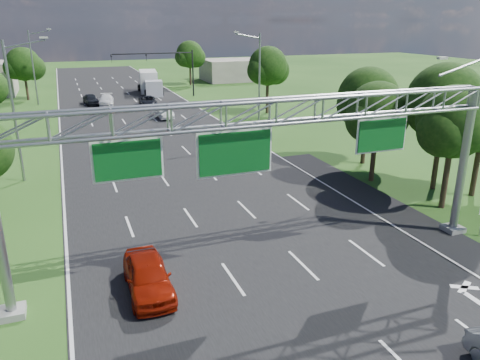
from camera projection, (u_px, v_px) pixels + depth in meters
name	position (u px, v px, depth m)	size (l,w,h in m)	color
ground	(177.00, 165.00, 38.34)	(220.00, 220.00, 0.00)	#224815
road	(177.00, 165.00, 38.34)	(18.00, 180.00, 0.02)	black
road_flare	(409.00, 221.00, 27.58)	(3.00, 30.00, 0.02)	black
sign_gantry	(274.00, 125.00, 20.28)	(23.50, 1.00, 9.56)	gray
traffic_signal	(170.00, 63.00, 70.14)	(12.21, 0.24, 7.00)	black
streetlight_l_near	(16.00, 105.00, 32.75)	(2.97, 0.22, 10.16)	gray
streetlight_l_far	(34.00, 64.00, 63.74)	(2.97, 0.22, 10.16)	gray
streetlight_r_mid	(258.00, 77.00, 49.16)	(2.97, 0.22, 10.16)	gray
tree_cluster_right	(422.00, 111.00, 31.99)	(9.91, 14.60, 8.68)	#2D2116
tree_verge_lc	(24.00, 66.00, 67.85)	(5.76, 4.80, 7.62)	#2D2116
tree_verge_rd	(268.00, 68.00, 57.85)	(5.76, 4.80, 8.28)	#2D2116
tree_verge_re	(190.00, 56.00, 83.88)	(5.76, 4.80, 7.84)	#2D2116
building_right	(234.00, 70.00, 91.74)	(12.00, 9.00, 4.00)	gray
red_coupe	(148.00, 276.00, 20.14)	(1.84, 4.56, 1.55)	#921706
car_queue_a	(106.00, 100.00, 65.17)	(1.92, 4.72, 1.37)	white
car_queue_b	(148.00, 101.00, 64.21)	(2.27, 4.93, 1.37)	black
car_queue_c	(91.00, 99.00, 65.36)	(1.73, 4.31, 1.47)	black
car_queue_d	(164.00, 112.00, 56.39)	(1.55, 4.45, 1.47)	silver
box_truck	(150.00, 83.00, 75.30)	(3.50, 9.47, 3.48)	silver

